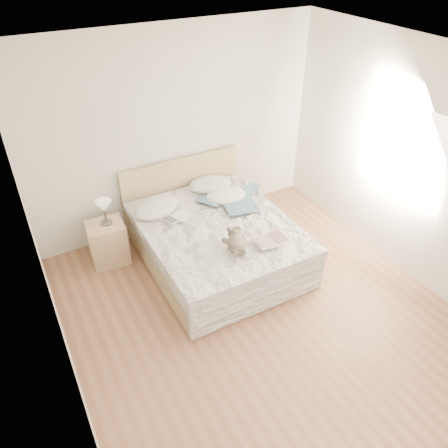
{
  "coord_description": "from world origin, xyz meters",
  "views": [
    {
      "loc": [
        -1.99,
        -2.72,
        3.65
      ],
      "look_at": [
        0.06,
        1.05,
        0.62
      ],
      "focal_mm": 35.0,
      "sensor_mm": 36.0,
      "label": 1
    }
  ],
  "objects_px": {
    "childrens_book": "(270,240)",
    "teddy_bear": "(236,247)",
    "bed": "(215,240)",
    "table_lamp": "(104,207)",
    "nightstand": "(108,243)",
    "photo_book": "(176,219)"
  },
  "relations": [
    {
      "from": "nightstand",
      "to": "photo_book",
      "type": "bearing_deg",
      "value": -26.51
    },
    {
      "from": "bed",
      "to": "nightstand",
      "type": "distance_m",
      "value": 1.35
    },
    {
      "from": "nightstand",
      "to": "photo_book",
      "type": "height_order",
      "value": "photo_book"
    },
    {
      "from": "bed",
      "to": "teddy_bear",
      "type": "bearing_deg",
      "value": -95.73
    },
    {
      "from": "table_lamp",
      "to": "bed",
      "type": "bearing_deg",
      "value": -28.84
    },
    {
      "from": "nightstand",
      "to": "childrens_book",
      "type": "relative_size",
      "value": 1.4
    },
    {
      "from": "bed",
      "to": "table_lamp",
      "type": "xyz_separation_m",
      "value": [
        -1.16,
        0.64,
        0.48
      ]
    },
    {
      "from": "nightstand",
      "to": "table_lamp",
      "type": "relative_size",
      "value": 1.75
    },
    {
      "from": "table_lamp",
      "to": "teddy_bear",
      "type": "bearing_deg",
      "value": -49.33
    },
    {
      "from": "childrens_book",
      "to": "teddy_bear",
      "type": "height_order",
      "value": "teddy_bear"
    },
    {
      "from": "childrens_book",
      "to": "photo_book",
      "type": "bearing_deg",
      "value": 129.46
    },
    {
      "from": "bed",
      "to": "childrens_book",
      "type": "bearing_deg",
      "value": -62.55
    },
    {
      "from": "table_lamp",
      "to": "teddy_bear",
      "type": "xyz_separation_m",
      "value": [
        1.1,
        -1.28,
        -0.14
      ]
    },
    {
      "from": "bed",
      "to": "table_lamp",
      "type": "height_order",
      "value": "bed"
    },
    {
      "from": "photo_book",
      "to": "childrens_book",
      "type": "xyz_separation_m",
      "value": [
        0.77,
        -0.92,
        0.0
      ]
    },
    {
      "from": "bed",
      "to": "nightstand",
      "type": "relative_size",
      "value": 3.83
    },
    {
      "from": "table_lamp",
      "to": "photo_book",
      "type": "bearing_deg",
      "value": -28.75
    },
    {
      "from": "nightstand",
      "to": "childrens_book",
      "type": "height_order",
      "value": "childrens_book"
    },
    {
      "from": "bed",
      "to": "photo_book",
      "type": "bearing_deg",
      "value": 150.99
    },
    {
      "from": "childrens_book",
      "to": "teddy_bear",
      "type": "relative_size",
      "value": 1.17
    },
    {
      "from": "childrens_book",
      "to": "bed",
      "type": "bearing_deg",
      "value": 116.88
    },
    {
      "from": "nightstand",
      "to": "bed",
      "type": "bearing_deg",
      "value": -27.38
    }
  ]
}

